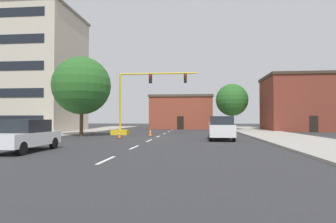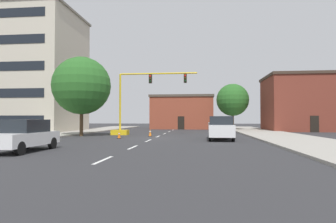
% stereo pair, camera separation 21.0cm
% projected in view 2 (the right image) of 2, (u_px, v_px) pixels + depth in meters
% --- Properties ---
extents(ground_plane, '(160.00, 160.00, 0.00)m').
position_uv_depth(ground_plane, '(154.00, 138.00, 26.14)').
color(ground_plane, '#2D2D30').
extents(sidewalk_left, '(6.00, 56.00, 0.14)m').
position_uv_depth(sidewalk_left, '(69.00, 133.00, 35.39)').
color(sidewalk_left, '#9E998E').
rests_on(sidewalk_left, ground_plane).
extents(sidewalk_right, '(6.00, 56.00, 0.14)m').
position_uv_depth(sidewalk_right, '(268.00, 134.00, 32.79)').
color(sidewalk_right, '#9E998E').
rests_on(sidewalk_right, ground_plane).
extents(lane_stripe_seg_0, '(0.16, 2.40, 0.01)m').
position_uv_depth(lane_stripe_seg_0, '(103.00, 160.00, 12.23)').
color(lane_stripe_seg_0, silver).
rests_on(lane_stripe_seg_0, ground_plane).
extents(lane_stripe_seg_1, '(0.16, 2.40, 0.01)m').
position_uv_depth(lane_stripe_seg_1, '(133.00, 147.00, 17.69)').
color(lane_stripe_seg_1, silver).
rests_on(lane_stripe_seg_1, ground_plane).
extents(lane_stripe_seg_2, '(0.16, 2.40, 0.01)m').
position_uv_depth(lane_stripe_seg_2, '(148.00, 141.00, 23.16)').
color(lane_stripe_seg_2, silver).
rests_on(lane_stripe_seg_2, ground_plane).
extents(lane_stripe_seg_3, '(0.16, 2.40, 0.01)m').
position_uv_depth(lane_stripe_seg_3, '(158.00, 136.00, 28.62)').
color(lane_stripe_seg_3, silver).
rests_on(lane_stripe_seg_3, ground_plane).
extents(lane_stripe_seg_4, '(0.16, 2.40, 0.01)m').
position_uv_depth(lane_stripe_seg_4, '(165.00, 134.00, 34.09)').
color(lane_stripe_seg_4, silver).
rests_on(lane_stripe_seg_4, ground_plane).
extents(lane_stripe_seg_5, '(0.16, 2.40, 0.01)m').
position_uv_depth(lane_stripe_seg_5, '(169.00, 132.00, 39.55)').
color(lane_stripe_seg_5, silver).
rests_on(lane_stripe_seg_5, ground_plane).
extents(lane_stripe_seg_6, '(0.16, 2.40, 0.01)m').
position_uv_depth(lane_stripe_seg_6, '(173.00, 130.00, 45.02)').
color(lane_stripe_seg_6, silver).
rests_on(lane_stripe_seg_6, ground_plane).
extents(building_tall_left, '(14.30, 11.16, 16.59)m').
position_uv_depth(building_tall_left, '(27.00, 72.00, 39.74)').
color(building_tall_left, beige).
rests_on(building_tall_left, ground_plane).
extents(building_brick_center, '(11.05, 9.19, 5.91)m').
position_uv_depth(building_brick_center, '(183.00, 112.00, 51.93)').
color(building_brick_center, brown).
rests_on(building_brick_center, ground_plane).
extents(building_row_right, '(10.55, 8.95, 8.19)m').
position_uv_depth(building_row_right, '(302.00, 103.00, 41.84)').
color(building_row_right, brown).
rests_on(building_row_right, ground_plane).
extents(traffic_signal_gantry, '(9.43, 1.20, 6.83)m').
position_uv_depth(traffic_signal_gantry, '(131.00, 114.00, 31.36)').
color(traffic_signal_gantry, yellow).
rests_on(traffic_signal_gantry, ground_plane).
extents(tree_right_far, '(5.10, 5.10, 7.33)m').
position_uv_depth(tree_right_far, '(233.00, 100.00, 44.95)').
color(tree_right_far, '#4C3823').
rests_on(tree_right_far, ground_plane).
extents(tree_left_near, '(5.96, 5.96, 8.19)m').
position_uv_depth(tree_left_near, '(82.00, 86.00, 29.38)').
color(tree_left_near, '#4C3823').
rests_on(tree_left_near, ground_plane).
extents(pickup_truck_white, '(2.14, 5.45, 1.99)m').
position_uv_depth(pickup_truck_white, '(220.00, 128.00, 24.10)').
color(pickup_truck_white, white).
rests_on(pickup_truck_white, ground_plane).
extents(sedan_white_near_left, '(1.89, 4.51, 1.74)m').
position_uv_depth(sedan_white_near_left, '(24.00, 135.00, 15.45)').
color(sedan_white_near_left, white).
rests_on(sedan_white_near_left, ground_plane).
extents(traffic_cone_roadside_a, '(0.36, 0.36, 0.69)m').
position_uv_depth(traffic_cone_roadside_a, '(119.00, 135.00, 25.60)').
color(traffic_cone_roadside_a, black).
rests_on(traffic_cone_roadside_a, ground_plane).
extents(traffic_cone_roadside_b, '(0.36, 0.36, 0.77)m').
position_uv_depth(traffic_cone_roadside_b, '(150.00, 133.00, 28.77)').
color(traffic_cone_roadside_b, black).
rests_on(traffic_cone_roadside_b, ground_plane).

